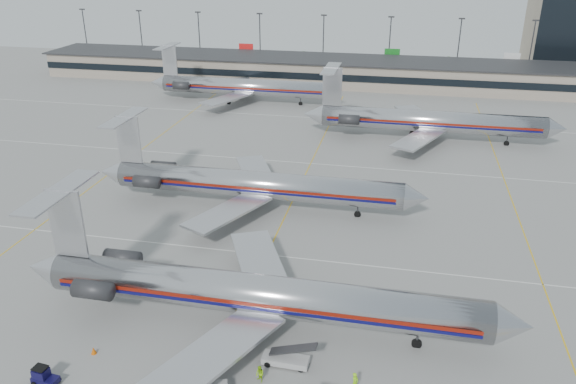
# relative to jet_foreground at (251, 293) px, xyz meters

# --- Properties ---
(ground) EXTENTS (260.00, 260.00, 0.00)m
(ground) POSITION_rel_jet_foreground_xyz_m (-1.77, 2.95, -3.60)
(ground) COLOR gray
(ground) RESTS_ON ground
(apron_markings) EXTENTS (160.00, 0.15, 0.02)m
(apron_markings) POSITION_rel_jet_foreground_xyz_m (-1.77, 12.95, -3.59)
(apron_markings) COLOR silver
(apron_markings) RESTS_ON ground
(terminal) EXTENTS (162.00, 17.00, 6.25)m
(terminal) POSITION_rel_jet_foreground_xyz_m (-1.77, 100.92, -0.44)
(terminal) COLOR gray
(terminal) RESTS_ON ground
(light_mast_row) EXTENTS (163.60, 0.40, 15.28)m
(light_mast_row) POSITION_rel_jet_foreground_xyz_m (-1.77, 114.95, 4.98)
(light_mast_row) COLOR #38383D
(light_mast_row) RESTS_ON ground
(jet_foreground) EXTENTS (47.38, 27.90, 12.40)m
(jet_foreground) POSITION_rel_jet_foreground_xyz_m (0.00, 0.00, 0.00)
(jet_foreground) COLOR silver
(jet_foreground) RESTS_ON ground
(jet_second_row) EXTENTS (45.33, 26.69, 11.86)m
(jet_second_row) POSITION_rel_jet_foreground_xyz_m (-6.98, 25.01, -0.16)
(jet_second_row) COLOR silver
(jet_second_row) RESTS_ON ground
(jet_third_row) EXTENTS (46.21, 28.42, 12.63)m
(jet_third_row) POSITION_rel_jet_foreground_xyz_m (16.36, 58.93, 0.07)
(jet_third_row) COLOR silver
(jet_third_row) RESTS_ON ground
(jet_back_row) EXTENTS (44.39, 27.30, 12.14)m
(jet_back_row) POSITION_rel_jet_foreground_xyz_m (-23.93, 77.99, -0.07)
(jet_back_row) COLOR silver
(jet_back_row) RESTS_ON ground
(tug_left) EXTENTS (2.23, 1.28, 1.73)m
(tug_left) POSITION_rel_jet_foreground_xyz_m (-14.47, -10.98, -2.81)
(tug_left) COLOR #0C0933
(tug_left) RESTS_ON ground
(belt_loader) EXTENTS (4.70, 1.53, 2.48)m
(belt_loader) POSITION_rel_jet_foreground_xyz_m (4.33, -4.65, -2.93)
(belt_loader) COLOR #A9A9A9
(belt_loader) RESTS_ON ground
(ramp_worker_near) EXTENTS (0.69, 0.80, 1.85)m
(ramp_worker_near) POSITION_rel_jet_foreground_xyz_m (10.32, -6.59, -2.67)
(ramp_worker_near) COLOR #8FE415
(ramp_worker_near) RESTS_ON ground
(ramp_worker_far) EXTENTS (0.94, 0.90, 1.52)m
(ramp_worker_far) POSITION_rel_jet_foreground_xyz_m (2.61, -7.04, -2.84)
(ramp_worker_far) COLOR #91D313
(ramp_worker_far) RESTS_ON ground
(cone_left) EXTENTS (0.53, 0.53, 0.66)m
(cone_left) POSITION_rel_jet_foreground_xyz_m (-12.50, -6.73, -3.27)
(cone_left) COLOR #D85907
(cone_left) RESTS_ON ground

